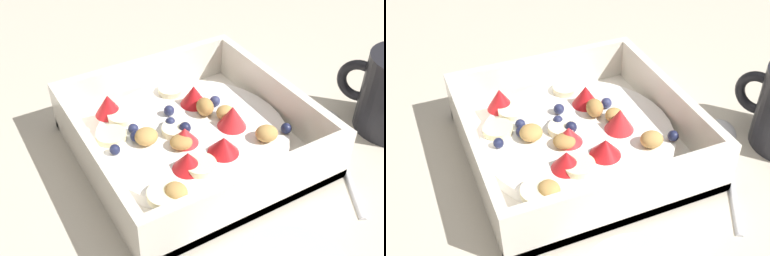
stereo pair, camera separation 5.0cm
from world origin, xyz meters
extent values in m
plane|color=beige|center=(0.00, 0.00, 0.00)|extent=(2.40, 2.40, 0.00)
cube|color=white|center=(-0.01, 0.01, 0.01)|extent=(0.23, 0.23, 0.01)
cube|color=white|center=(-0.01, -0.10, 0.03)|extent=(0.23, 0.01, 0.06)
cube|color=white|center=(-0.01, 0.12, 0.03)|extent=(0.23, 0.01, 0.06)
cube|color=white|center=(-0.12, 0.01, 0.03)|extent=(0.01, 0.21, 0.06)
cube|color=white|center=(0.09, 0.01, 0.03)|extent=(0.01, 0.21, 0.06)
cylinder|color=white|center=(-0.01, 0.01, 0.02)|extent=(0.20, 0.20, 0.01)
cylinder|color=#F7EFC6|center=(0.04, -0.05, 0.03)|extent=(0.04, 0.04, 0.01)
cylinder|color=#F4EAB7|center=(0.01, 0.06, 0.03)|extent=(0.04, 0.04, 0.01)
cylinder|color=beige|center=(0.06, -0.02, 0.03)|extent=(0.04, 0.04, 0.01)
cylinder|color=#F7EFC6|center=(0.00, 0.00, 0.03)|extent=(0.04, 0.04, 0.01)
cylinder|color=#F4EAB7|center=(0.05, 0.08, 0.03)|extent=(0.05, 0.05, 0.01)
cylinder|color=#F4EAB7|center=(-0.03, -0.07, 0.03)|extent=(0.04, 0.04, 0.01)
cone|color=red|center=(0.00, 0.02, 0.03)|extent=(0.04, 0.04, 0.02)
cone|color=red|center=(-0.04, -0.03, 0.04)|extent=(0.04, 0.04, 0.02)
cone|color=red|center=(-0.03, 0.05, 0.03)|extent=(0.04, 0.04, 0.02)
cone|color=red|center=(0.05, -0.06, 0.04)|extent=(0.03, 0.03, 0.02)
cone|color=red|center=(0.02, 0.05, 0.03)|extent=(0.03, 0.03, 0.02)
cone|color=red|center=(-0.06, 0.02, 0.04)|extent=(0.04, 0.04, 0.03)
sphere|color=#191E3D|center=(0.04, -0.01, 0.03)|extent=(0.01, 0.01, 0.01)
sphere|color=#23284C|center=(-0.01, -0.03, 0.03)|extent=(0.01, 0.01, 0.01)
sphere|color=#191E3D|center=(0.07, 0.00, 0.03)|extent=(0.01, 0.01, 0.01)
sphere|color=navy|center=(-0.06, -0.02, 0.03)|extent=(0.01, 0.01, 0.01)
sphere|color=#23284C|center=(0.04, -0.02, 0.03)|extent=(0.01, 0.01, 0.01)
sphere|color=#23284C|center=(0.00, -0.01, 0.03)|extent=(0.01, 0.01, 0.01)
sphere|color=#191E3D|center=(-0.10, 0.06, 0.03)|extent=(0.01, 0.01, 0.01)
sphere|color=#191E3D|center=(-0.01, 0.01, 0.03)|extent=(0.01, 0.01, 0.01)
sphere|color=navy|center=(-0.05, -0.02, 0.03)|extent=(0.01, 0.01, 0.01)
ellipsoid|color=tan|center=(0.04, 0.08, 0.03)|extent=(0.02, 0.03, 0.01)
ellipsoid|color=tan|center=(-0.07, 0.06, 0.03)|extent=(0.03, 0.02, 0.02)
ellipsoid|color=#AD7F42|center=(0.01, 0.02, 0.03)|extent=(0.03, 0.03, 0.01)
ellipsoid|color=tan|center=(-0.06, 0.01, 0.03)|extent=(0.03, 0.03, 0.01)
ellipsoid|color=tan|center=(0.03, 0.00, 0.03)|extent=(0.03, 0.03, 0.02)
ellipsoid|color=#AD7F42|center=(-0.04, -0.01, 0.03)|extent=(0.02, 0.03, 0.02)
ellipsoid|color=silver|center=(-0.18, 0.04, 0.00)|extent=(0.05, 0.06, 0.01)
cylinder|color=silver|center=(-0.13, 0.12, 0.00)|extent=(0.07, 0.11, 0.01)
torus|color=black|center=(-0.21, 0.05, 0.05)|extent=(0.03, 0.05, 0.05)
camera|label=1|loc=(0.18, 0.35, 0.34)|focal=44.94mm
camera|label=2|loc=(0.14, 0.37, 0.34)|focal=44.94mm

